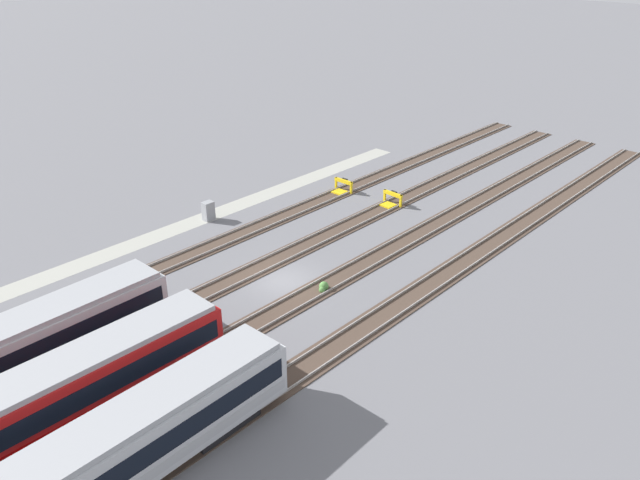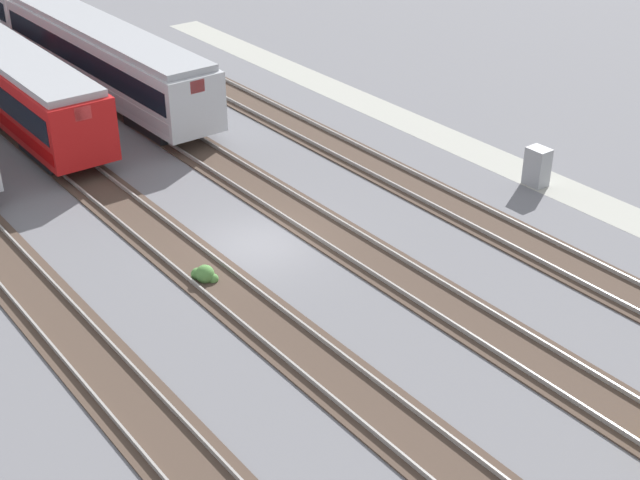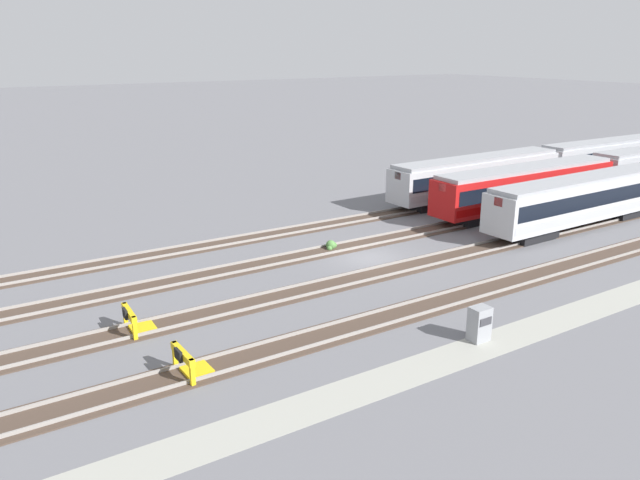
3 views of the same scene
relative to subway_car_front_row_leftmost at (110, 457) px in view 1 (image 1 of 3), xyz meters
The scene contains 13 objects.
ground_plane 19.06m from the subway_car_front_row_leftmost, 155.98° to the right, with size 400.00×400.00×0.00m, color slate.
service_walkway 26.56m from the subway_car_front_row_leftmost, 130.82° to the right, with size 54.00×2.00×0.01m, color #9E9E93.
rail_track_nearest 23.27m from the subway_car_front_row_leftmost, 138.31° to the right, with size 90.00×2.23×0.21m.
rail_track_near_inner 20.24m from the subway_car_front_row_leftmost, 149.29° to the right, with size 90.00×2.24×0.21m.
rail_track_middle 18.17m from the subway_car_front_row_leftmost, 163.44° to the right, with size 90.00×2.24×0.21m.
rail_track_far_inner 17.43m from the subway_car_front_row_leftmost, behind, with size 90.00×2.23×0.21m.
subway_car_front_row_leftmost is the anchor object (origin of this frame).
subway_car_front_row_left_inner 5.20m from the subway_car_front_row_leftmost, 90.00° to the right, with size 18.02×2.94×3.70m.
subway_car_front_row_centre 10.23m from the subway_car_front_row_leftmost, 90.00° to the right, with size 18.03×3.05×3.70m.
bumper_stop_nearest_track 35.68m from the subway_car_front_row_leftmost, 154.38° to the right, with size 1.36×2.00×1.22m.
bumper_stop_near_inner_track 34.38m from the subway_car_front_row_leftmost, 162.56° to the right, with size 1.38×2.01×1.22m.
electrical_cabinet 28.00m from the subway_car_front_row_leftmost, 135.85° to the right, with size 0.90×0.73×1.60m.
weed_clump 19.04m from the subway_car_front_row_leftmost, 165.05° to the right, with size 0.92×0.70×0.64m.
Camera 1 is at (25.28, 27.07, 21.63)m, focal length 35.00 mm.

